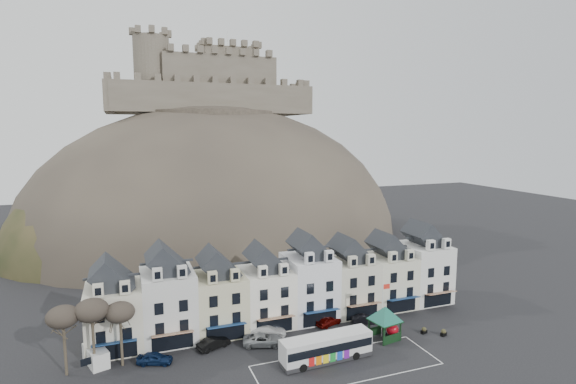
% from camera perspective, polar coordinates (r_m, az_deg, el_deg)
% --- Properties ---
extents(ground, '(300.00, 300.00, 0.00)m').
position_cam_1_polar(ground, '(55.90, 6.13, -21.93)').
color(ground, black).
rests_on(ground, ground).
extents(coach_bay_markings, '(22.00, 7.50, 0.01)m').
position_cam_1_polar(coach_bay_markings, '(57.68, 7.44, -20.95)').
color(coach_bay_markings, silver).
rests_on(coach_bay_markings, ground).
extents(townhouse_terrace, '(54.40, 9.35, 11.80)m').
position_cam_1_polar(townhouse_terrace, '(67.11, 0.08, -11.69)').
color(townhouse_terrace, beige).
rests_on(townhouse_terrace, ground).
extents(castle_hill, '(100.00, 76.00, 68.00)m').
position_cam_1_polar(castle_hill, '(117.89, -8.53, -5.82)').
color(castle_hill, '#352F29').
rests_on(castle_hill, ground).
extents(castle, '(50.20, 22.20, 22.00)m').
position_cam_1_polar(castle, '(121.97, -9.97, 13.57)').
color(castle, brown).
rests_on(castle, ground).
extents(tree_left_far, '(3.61, 3.61, 8.24)m').
position_cam_1_polar(tree_left_far, '(58.06, -26.70, -14.04)').
color(tree_left_far, '#3E3427').
rests_on(tree_left_far, ground).
extents(tree_left_mid, '(3.78, 3.78, 8.64)m').
position_cam_1_polar(tree_left_mid, '(57.66, -23.67, -13.65)').
color(tree_left_mid, '#3E3427').
rests_on(tree_left_mid, ground).
extents(tree_left_near, '(3.43, 3.43, 7.84)m').
position_cam_1_polar(tree_left_near, '(57.78, -20.57, -14.17)').
color(tree_left_near, '#3E3427').
rests_on(tree_left_near, ground).
extents(bus, '(11.60, 3.22, 3.24)m').
position_cam_1_polar(bus, '(57.55, 4.88, -18.97)').
color(bus, '#262628').
rests_on(bus, ground).
extents(bus_shelter, '(7.01, 7.01, 4.52)m').
position_cam_1_polar(bus_shelter, '(63.20, 12.22, -14.87)').
color(bus_shelter, black).
rests_on(bus_shelter, ground).
extents(red_buoy, '(1.67, 1.67, 2.01)m').
position_cam_1_polar(red_buoy, '(64.60, 13.12, -16.79)').
color(red_buoy, black).
rests_on(red_buoy, ground).
extents(flagpole, '(1.09, 0.11, 7.53)m').
position_cam_1_polar(flagpole, '(63.56, 11.98, -13.97)').
color(flagpole, silver).
rests_on(flagpole, ground).
extents(white_van, '(3.27, 4.84, 2.03)m').
position_cam_1_polar(white_van, '(61.49, -23.21, -18.56)').
color(white_van, silver).
rests_on(white_van, ground).
extents(planter_west, '(0.99, 0.65, 0.91)m').
position_cam_1_polar(planter_west, '(67.23, 16.89, -16.46)').
color(planter_west, black).
rests_on(planter_west, ground).
extents(planter_east, '(1.05, 0.76, 0.94)m').
position_cam_1_polar(planter_east, '(67.33, 19.15, -16.51)').
color(planter_east, black).
rests_on(planter_east, ground).
extents(car_navy, '(4.51, 2.99, 1.43)m').
position_cam_1_polar(car_navy, '(59.32, -16.56, -19.58)').
color(car_navy, '#0C1B3D').
rests_on(car_navy, ground).
extents(car_black, '(4.64, 3.02, 1.45)m').
position_cam_1_polar(car_black, '(61.31, -9.42, -18.40)').
color(car_black, black).
rests_on(car_black, ground).
extents(car_silver, '(5.75, 3.95, 1.48)m').
position_cam_1_polar(car_silver, '(61.44, -3.15, -18.22)').
color(car_silver, gray).
rests_on(car_silver, ground).
extents(car_white, '(5.46, 3.64, 1.47)m').
position_cam_1_polar(car_white, '(63.97, -2.61, -17.12)').
color(car_white, white).
rests_on(car_white, ground).
extents(car_maroon, '(4.36, 2.89, 1.38)m').
position_cam_1_polar(car_maroon, '(67.12, 5.19, -15.95)').
color(car_maroon, '#4E0704').
rests_on(car_maroon, ground).
extents(car_charcoal, '(4.03, 2.34, 1.26)m').
position_cam_1_polar(car_charcoal, '(68.39, 9.74, -15.62)').
color(car_charcoal, black).
rests_on(car_charcoal, ground).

